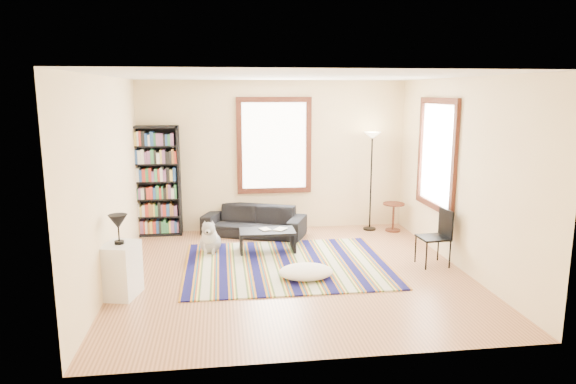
{
  "coord_description": "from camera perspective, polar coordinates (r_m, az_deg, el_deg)",
  "views": [
    {
      "loc": [
        -1.0,
        -7.05,
        2.6
      ],
      "look_at": [
        0.0,
        0.5,
        1.1
      ],
      "focal_mm": 32.0,
      "sensor_mm": 36.0,
      "label": 1
    }
  ],
  "objects": [
    {
      "name": "wall_left",
      "position": [
        7.32,
        -19.66,
        1.05
      ],
      "size": [
        0.1,
        5.0,
        2.8
      ],
      "primitive_type": "cube",
      "color": "#FFE5AB",
      "rests_on": "floor"
    },
    {
      "name": "sofa",
      "position": [
        9.41,
        -3.79,
        -3.23
      ],
      "size": [
        1.97,
        1.36,
        0.54
      ],
      "primitive_type": "imported",
      "rotation": [
        0.0,
        0.0,
        -0.39
      ],
      "color": "black",
      "rests_on": "floor"
    },
    {
      "name": "rug",
      "position": [
        7.87,
        -0.15,
        -8.07
      ],
      "size": [
        3.06,
        2.45,
        0.02
      ],
      "primitive_type": "cube",
      "color": "#0E0D42",
      "rests_on": "floor"
    },
    {
      "name": "side_table",
      "position": [
        9.87,
        11.62,
        -2.75
      ],
      "size": [
        0.47,
        0.47,
        0.54
      ],
      "primitive_type": "cylinder",
      "rotation": [
        0.0,
        0.0,
        0.2
      ],
      "color": "#442011",
      "rests_on": "floor"
    },
    {
      "name": "coffee_table",
      "position": [
        8.49,
        -2.32,
        -5.44
      ],
      "size": [
        1.02,
        0.82,
        0.36
      ],
      "primitive_type": "cube",
      "rotation": [
        0.0,
        0.0,
        0.41
      ],
      "color": "black",
      "rests_on": "floor"
    },
    {
      "name": "wall_front",
      "position": [
        4.77,
        4.83,
        -3.48
      ],
      "size": [
        5.0,
        0.1,
        2.8
      ],
      "primitive_type": "cube",
      "color": "#FFE5AB",
      "rests_on": "floor"
    },
    {
      "name": "table_lamp",
      "position": [
        6.82,
        -18.32,
        -3.96
      ],
      "size": [
        0.3,
        0.3,
        0.38
      ],
      "primitive_type": null,
      "rotation": [
        0.0,
        0.0,
        -0.32
      ],
      "color": "black",
      "rests_on": "white_cabinet"
    },
    {
      "name": "folding_chair",
      "position": [
        8.06,
        15.83,
        -4.91
      ],
      "size": [
        0.45,
        0.43,
        0.86
      ],
      "primitive_type": "cube",
      "rotation": [
        0.0,
        0.0,
        0.07
      ],
      "color": "black",
      "rests_on": "floor"
    },
    {
      "name": "wall_right",
      "position": [
        7.99,
        18.96,
        1.89
      ],
      "size": [
        0.1,
        5.0,
        2.8
      ],
      "primitive_type": "cube",
      "color": "#FFE5AB",
      "rests_on": "floor"
    },
    {
      "name": "white_cabinet",
      "position": [
        6.97,
        -18.05,
        -8.26
      ],
      "size": [
        0.49,
        0.58,
        0.7
      ],
      "primitive_type": "cube",
      "rotation": [
        0.0,
        0.0,
        -0.25
      ],
      "color": "white",
      "rests_on": "floor"
    },
    {
      "name": "book_a",
      "position": [
        8.43,
        -3.01,
        -4.23
      ],
      "size": [
        0.24,
        0.21,
        0.02
      ],
      "primitive_type": "imported",
      "rotation": [
        0.0,
        0.0,
        0.36
      ],
      "color": "beige",
      "rests_on": "coffee_table"
    },
    {
      "name": "bookshelf",
      "position": [
        9.58,
        -14.54,
        1.16
      ],
      "size": [
        0.9,
        0.3,
        2.0
      ],
      "primitive_type": "cube",
      "color": "black",
      "rests_on": "floor"
    },
    {
      "name": "floor",
      "position": [
        7.6,
        0.5,
        -9.27
      ],
      "size": [
        5.0,
        5.0,
        0.1
      ],
      "primitive_type": "cube",
      "color": "tan",
      "rests_on": "ground"
    },
    {
      "name": "wall_back",
      "position": [
        9.73,
        -1.59,
        4.05
      ],
      "size": [
        5.0,
        0.1,
        2.8
      ],
      "primitive_type": "cube",
      "color": "#FFE5AB",
      "rests_on": "floor"
    },
    {
      "name": "floor_lamp",
      "position": [
        9.76,
        9.2,
        1.14
      ],
      "size": [
        0.37,
        0.37,
        1.86
      ],
      "primitive_type": null,
      "rotation": [
        0.0,
        0.0,
        -0.27
      ],
      "color": "black",
      "rests_on": "floor"
    },
    {
      "name": "floor_cushion",
      "position": [
        7.33,
        2.01,
        -8.84
      ],
      "size": [
        0.92,
        0.8,
        0.19
      ],
      "primitive_type": "ellipsoid",
      "rotation": [
        0.0,
        0.0,
        0.33
      ],
      "color": "white",
      "rests_on": "floor"
    },
    {
      "name": "window_right",
      "position": [
        8.64,
        16.23,
        4.05
      ],
      "size": [
        0.06,
        1.2,
        1.6
      ],
      "primitive_type": "cube",
      "color": "white",
      "rests_on": "wall_right"
    },
    {
      "name": "book_b",
      "position": [
        8.5,
        -1.36,
        -4.09
      ],
      "size": [
        0.27,
        0.28,
        0.02
      ],
      "primitive_type": "imported",
      "rotation": [
        0.0,
        0.0,
        -0.64
      ],
      "color": "beige",
      "rests_on": "coffee_table"
    },
    {
      "name": "window_back",
      "position": [
        9.63,
        -1.55,
        5.17
      ],
      "size": [
        1.2,
        0.06,
        1.6
      ],
      "primitive_type": "cube",
      "color": "white",
      "rests_on": "wall_back"
    },
    {
      "name": "ceiling",
      "position": [
        7.13,
        0.54,
        13.15
      ],
      "size": [
        5.0,
        5.0,
        0.1
      ],
      "primitive_type": "cube",
      "color": "white",
      "rests_on": "floor"
    },
    {
      "name": "dog",
      "position": [
        8.49,
        -8.63,
        -4.87
      ],
      "size": [
        0.45,
        0.59,
        0.55
      ],
      "primitive_type": null,
      "rotation": [
        0.0,
        0.0,
        -0.11
      ],
      "color": "silver",
      "rests_on": "floor"
    }
  ]
}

